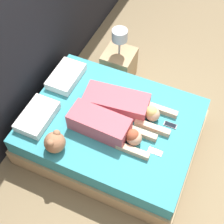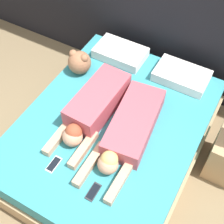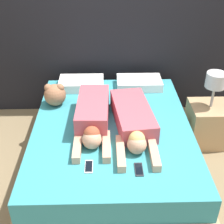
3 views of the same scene
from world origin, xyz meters
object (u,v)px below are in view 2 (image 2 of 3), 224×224
at_px(bed, 112,137).
at_px(person_right, 129,131).
at_px(person_left, 93,108).
at_px(cell_phone_right, 93,192).
at_px(pillow_head_right, 182,76).
at_px(pillow_head_left, 120,53).
at_px(cell_phone_left, 54,164).
at_px(plush_toy, 79,62).

distance_m(bed, person_right, 0.41).
bearing_deg(person_left, cell_phone_right, -58.95).
relative_size(pillow_head_right, person_right, 0.47).
distance_m(bed, pillow_head_left, 0.94).
bearing_deg(pillow_head_right, cell_phone_left, -111.32).
distance_m(cell_phone_right, plush_toy, 1.36).
bearing_deg(cell_phone_left, bed, 71.40).
bearing_deg(person_left, person_right, -7.48).
relative_size(pillow_head_left, cell_phone_right, 3.39).
bearing_deg(person_left, plush_toy, 134.74).
height_order(person_right, cell_phone_right, person_right).
bearing_deg(pillow_head_left, cell_phone_left, -84.31).
bearing_deg(cell_phone_left, plush_toy, 111.30).
bearing_deg(person_right, bed, 162.51).
bearing_deg(bed, person_right, -17.49).
xyz_separation_m(pillow_head_left, cell_phone_left, (0.14, -1.44, -0.05)).
height_order(cell_phone_left, cell_phone_right, same).
height_order(pillow_head_right, person_right, person_right).
xyz_separation_m(pillow_head_right, cell_phone_left, (-0.56, -1.44, -0.05)).
relative_size(pillow_head_right, cell_phone_left, 3.39).
relative_size(pillow_head_left, pillow_head_right, 1.00).
height_order(pillow_head_left, cell_phone_right, pillow_head_left).
xyz_separation_m(pillow_head_right, person_left, (-0.54, -0.83, 0.06)).
xyz_separation_m(person_right, cell_phone_right, (-0.00, -0.60, -0.08)).
relative_size(bed, person_right, 1.83).
height_order(cell_phone_left, plush_toy, plush_toy).
height_order(bed, person_left, person_left).
xyz_separation_m(pillow_head_left, plush_toy, (-0.26, -0.40, 0.07)).
bearing_deg(pillow_head_left, person_left, -78.84).
distance_m(pillow_head_right, cell_phone_right, 1.49).
bearing_deg(bed, pillow_head_left, 113.34).
bearing_deg(person_right, cell_phone_left, -126.73).
bearing_deg(bed, cell_phone_right, -72.94).
xyz_separation_m(pillow_head_left, pillow_head_right, (0.70, 0.00, 0.00)).
relative_size(bed, cell_phone_left, 13.19).
height_order(pillow_head_right, plush_toy, plush_toy).
distance_m(person_left, cell_phone_right, 0.77).
bearing_deg(bed, person_left, -176.03).
bearing_deg(plush_toy, bed, -34.11).
relative_size(cell_phone_right, plush_toy, 0.63).
bearing_deg(plush_toy, cell_phone_left, -68.70).
height_order(cell_phone_right, plush_toy, plush_toy).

